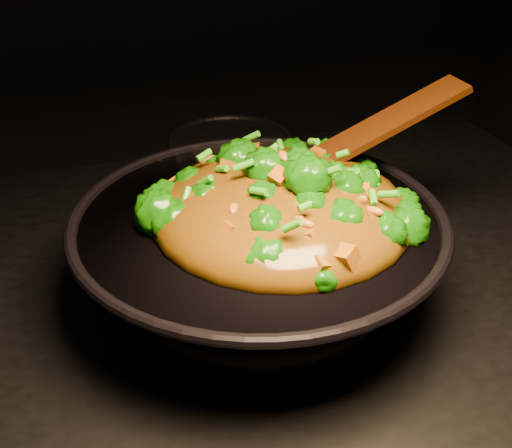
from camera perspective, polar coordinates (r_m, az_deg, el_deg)
name	(u,v)px	position (r m, az deg, el deg)	size (l,w,h in m)	color
wok	(259,260)	(0.84, 0.22, -3.23)	(0.46, 0.46, 0.13)	black
stir_fry	(282,177)	(0.78, 2.33, 4.21)	(0.33, 0.33, 0.11)	#145B06
spatula	(349,144)	(0.87, 8.23, 7.07)	(0.35, 0.05, 0.01)	#340F05
back_pot	(231,169)	(1.09, -2.25, 4.94)	(0.20, 0.20, 0.11)	black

